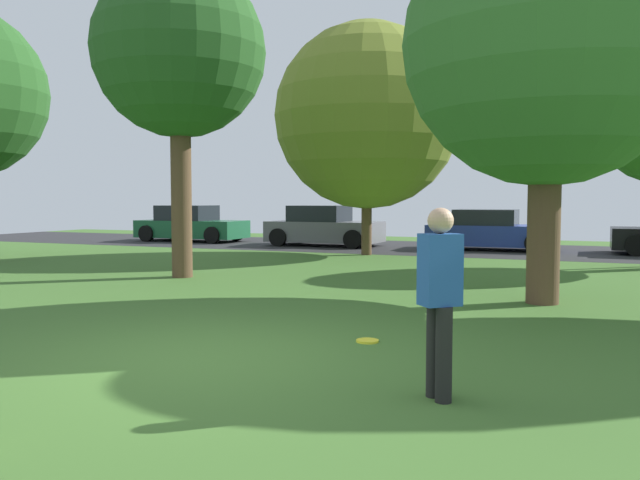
# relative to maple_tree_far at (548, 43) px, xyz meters

# --- Properties ---
(ground_plane) EXTENTS (44.00, 44.00, 0.00)m
(ground_plane) POSITION_rel_maple_tree_far_xyz_m (-3.11, -5.22, -4.15)
(ground_plane) COLOR #3D6628
(road_strip) EXTENTS (44.00, 6.40, 0.01)m
(road_strip) POSITION_rel_maple_tree_far_xyz_m (-3.11, 10.78, -4.15)
(road_strip) COLOR #28282B
(road_strip) RESTS_ON ground_plane
(maple_tree_far) EXTENTS (4.58, 4.58, 6.46)m
(maple_tree_far) POSITION_rel_maple_tree_far_xyz_m (0.00, 0.00, 0.00)
(maple_tree_far) COLOR brown
(maple_tree_far) RESTS_ON ground_plane
(oak_tree_center) EXTENTS (3.66, 3.66, 6.65)m
(oak_tree_center) POSITION_rel_maple_tree_far_xyz_m (-7.42, 0.68, 0.63)
(oak_tree_center) COLOR brown
(oak_tree_center) RESTS_ON ground_plane
(maple_tree_near) EXTENTS (5.52, 5.52, 6.91)m
(maple_tree_near) POSITION_rel_maple_tree_far_xyz_m (-5.50, 7.45, -0.01)
(maple_tree_near) COLOR brown
(maple_tree_near) RESTS_ON ground_plane
(person_thrower) EXTENTS (0.39, 0.38, 1.62)m
(person_thrower) POSITION_rel_maple_tree_far_xyz_m (-0.47, -5.60, -3.26)
(person_thrower) COLOR black
(person_thrower) RESTS_ON ground_plane
(frisbee_disc) EXTENTS (0.27, 0.27, 0.03)m
(frisbee_disc) POSITION_rel_maple_tree_far_xyz_m (-1.72, -3.77, -4.14)
(frisbee_disc) COLOR yellow
(frisbee_disc) RESTS_ON ground_plane
(parked_car_green) EXTENTS (4.32, 2.00, 1.42)m
(parked_car_green) POSITION_rel_maple_tree_far_xyz_m (-13.94, 10.64, -3.51)
(parked_car_green) COLOR #195633
(parked_car_green) RESTS_ON ground_plane
(parked_car_grey) EXTENTS (4.02, 2.08, 1.45)m
(parked_car_grey) POSITION_rel_maple_tree_far_xyz_m (-8.12, 10.41, -3.49)
(parked_car_grey) COLOR slate
(parked_car_grey) RESTS_ON ground_plane
(parked_car_blue) EXTENTS (4.09, 2.11, 1.34)m
(parked_car_blue) POSITION_rel_maple_tree_far_xyz_m (-2.31, 10.84, -3.54)
(parked_car_blue) COLOR #233893
(parked_car_blue) RESTS_ON ground_plane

